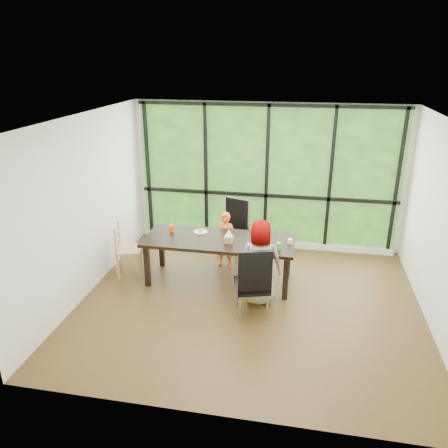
{
  "coord_description": "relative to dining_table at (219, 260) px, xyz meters",
  "views": [
    {
      "loc": [
        0.69,
        -5.66,
        3.49
      ],
      "look_at": [
        -0.47,
        0.47,
        1.05
      ],
      "focal_mm": 35.1,
      "sensor_mm": 36.0,
      "label": 1
    }
  ],
  "objects": [
    {
      "name": "foliage_backdrop",
      "position": [
        0.57,
        1.66,
        0.98
      ],
      "size": [
        4.8,
        0.02,
        2.65
      ],
      "primitive_type": "cube",
      "color": "#1B4A1A",
      "rests_on": "back_wall"
    },
    {
      "name": "child_toddler",
      "position": [
        0.0,
        0.55,
        0.12
      ],
      "size": [
        0.4,
        0.31,
        0.99
      ],
      "primitive_type": "imported",
      "rotation": [
        0.0,
        0.0,
        -0.21
      ],
      "color": "orange",
      "rests_on": "ground"
    },
    {
      "name": "chair_interior_leather",
      "position": [
        0.65,
        -0.87,
        0.17
      ],
      "size": [
        0.57,
        0.57,
        1.08
      ],
      "primitive_type": "cube",
      "rotation": [
        0.0,
        0.0,
        3.43
      ],
      "color": "black",
      "rests_on": "ground"
    },
    {
      "name": "placemat",
      "position": [
        0.67,
        -0.22,
        0.38
      ],
      "size": [
        0.42,
        0.31,
        0.01
      ],
      "primitive_type": "cube",
      "color": "tan",
      "rests_on": "dining_table"
    },
    {
      "name": "tissue_box",
      "position": [
        0.18,
        -0.11,
        0.43
      ],
      "size": [
        0.13,
        0.13,
        0.11
      ],
      "primitive_type": "cube",
      "color": "tan",
      "rests_on": "dining_table"
    },
    {
      "name": "crepe_rolls_near",
      "position": [
        0.65,
        -0.22,
        0.41
      ],
      "size": [
        0.15,
        0.12,
        0.04
      ],
      "primitive_type": null,
      "color": "tan",
      "rests_on": "plate_near"
    },
    {
      "name": "plate_near",
      "position": [
        0.65,
        -0.22,
        0.38
      ],
      "size": [
        0.21,
        0.21,
        0.01
      ],
      "primitive_type": "cylinder",
      "color": "white",
      "rests_on": "dining_table"
    },
    {
      "name": "straw_white",
      "position": [
        -0.82,
        0.15,
        0.53
      ],
      "size": [
        0.01,
        0.04,
        0.2
      ],
      "primitive_type": "cylinder",
      "rotation": [
        0.14,
        0.0,
        0.0
      ],
      "color": "white",
      "rests_on": "orange_cup"
    },
    {
      "name": "ground",
      "position": [
        0.57,
        -0.57,
        -0.38
      ],
      "size": [
        5.0,
        5.0,
        0.0
      ],
      "primitive_type": "plane",
      "color": "black",
      "rests_on": "ground"
    },
    {
      "name": "tissue",
      "position": [
        0.18,
        -0.11,
        0.54
      ],
      "size": [
        0.12,
        0.12,
        0.11
      ],
      "primitive_type": "cone",
      "color": "white",
      "rests_on": "tissue_box"
    },
    {
      "name": "chair_window_leather",
      "position": [
        0.06,
        0.92,
        0.17
      ],
      "size": [
        0.59,
        0.59,
        1.08
      ],
      "primitive_type": "cube",
      "rotation": [
        0.0,
        0.0,
        -0.34
      ],
      "color": "black",
      "rests_on": "ground"
    },
    {
      "name": "green_cup",
      "position": [
        0.96,
        -0.24,
        0.43
      ],
      "size": [
        0.07,
        0.07,
        0.11
      ],
      "primitive_type": "cylinder",
      "color": "green",
      "rests_on": "dining_table"
    },
    {
      "name": "straw_pink",
      "position": [
        0.96,
        -0.24,
        0.53
      ],
      "size": [
        0.01,
        0.04,
        0.2
      ],
      "primitive_type": "cylinder",
      "rotation": [
        0.14,
        0.0,
        0.0
      ],
      "color": "pink",
      "rests_on": "green_cup"
    },
    {
      "name": "plate_far",
      "position": [
        -0.35,
        0.22,
        0.38
      ],
      "size": [
        0.23,
        0.23,
        0.01
      ],
      "primitive_type": "cylinder",
      "color": "white",
      "rests_on": "dining_table"
    },
    {
      "name": "window_mullions",
      "position": [
        0.57,
        1.62,
        0.98
      ],
      "size": [
        4.8,
        0.06,
        2.65
      ],
      "primitive_type": null,
      "color": "black",
      "rests_on": "back_wall"
    },
    {
      "name": "back_wall",
      "position": [
        0.57,
        1.68,
        0.98
      ],
      "size": [
        5.0,
        0.0,
        5.0
      ],
      "primitive_type": "plane",
      "rotation": [
        1.57,
        0.0,
        0.0
      ],
      "color": "silver",
      "rests_on": "ground"
    },
    {
      "name": "window_sill",
      "position": [
        0.57,
        1.58,
        -0.33
      ],
      "size": [
        4.8,
        0.12,
        0.1
      ],
      "primitive_type": "cube",
      "color": "silver",
      "rests_on": "ground"
    },
    {
      "name": "child_older",
      "position": [
        0.7,
        -0.52,
        0.27
      ],
      "size": [
        0.69,
        0.51,
        1.3
      ],
      "primitive_type": "imported",
      "rotation": [
        0.0,
        0.0,
        3.31
      ],
      "color": "slate",
      "rests_on": "ground"
    },
    {
      "name": "dining_table",
      "position": [
        0.0,
        0.0,
        0.0
      ],
      "size": [
        2.45,
        1.12,
        0.75
      ],
      "primitive_type": "cube",
      "rotation": [
        0.0,
        0.0,
        0.08
      ],
      "color": "black",
      "rests_on": "ground"
    },
    {
      "name": "orange_cup",
      "position": [
        -0.82,
        0.15,
        0.43
      ],
      "size": [
        0.07,
        0.07,
        0.12
      ],
      "primitive_type": "cylinder",
      "color": "#E55D00",
      "rests_on": "dining_table"
    },
    {
      "name": "white_mug",
      "position": [
        1.11,
        0.03,
        0.41
      ],
      "size": [
        0.07,
        0.07,
        0.07
      ],
      "primitive_type": "cylinder",
      "color": "white",
      "rests_on": "dining_table"
    },
    {
      "name": "chair_end_beech",
      "position": [
        -1.52,
        -0.04,
        0.08
      ],
      "size": [
        0.49,
        0.51,
        0.9
      ],
      "primitive_type": "cube",
      "rotation": [
        0.0,
        0.0,
        1.83
      ],
      "color": "#A78259",
      "rests_on": "ground"
    },
    {
      "name": "crepe_rolls_far",
      "position": [
        -0.35,
        0.22,
        0.41
      ],
      "size": [
        0.1,
        0.12,
        0.04
      ],
      "primitive_type": null,
      "color": "tan",
      "rests_on": "plate_far"
    }
  ]
}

